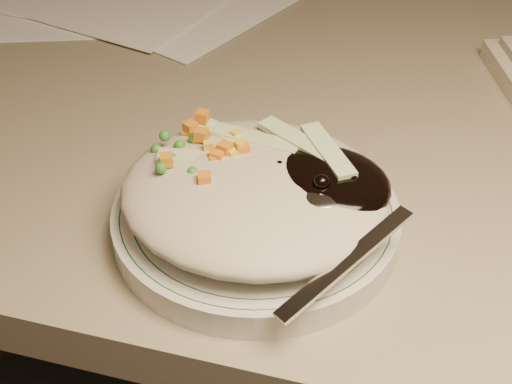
# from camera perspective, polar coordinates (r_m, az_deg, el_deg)

# --- Properties ---
(desk) EXTENTS (1.40, 0.70, 0.74)m
(desk) POSITION_cam_1_polar(r_m,az_deg,el_deg) (0.83, 8.88, -4.25)
(desk) COLOR gray
(desk) RESTS_ON ground
(plate) EXTENTS (0.21, 0.21, 0.02)m
(plate) POSITION_cam_1_polar(r_m,az_deg,el_deg) (0.53, 0.00, -2.20)
(plate) COLOR silver
(plate) RESTS_ON desk
(plate_rim) EXTENTS (0.20, 0.20, 0.00)m
(plate_rim) POSITION_cam_1_polar(r_m,az_deg,el_deg) (0.52, 0.00, -1.37)
(plate_rim) COLOR #144723
(plate_rim) RESTS_ON plate
(meal) EXTENTS (0.21, 0.19, 0.05)m
(meal) POSITION_cam_1_polar(r_m,az_deg,el_deg) (0.51, 0.44, 0.37)
(meal) COLOR #B7AD95
(meal) RESTS_ON plate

